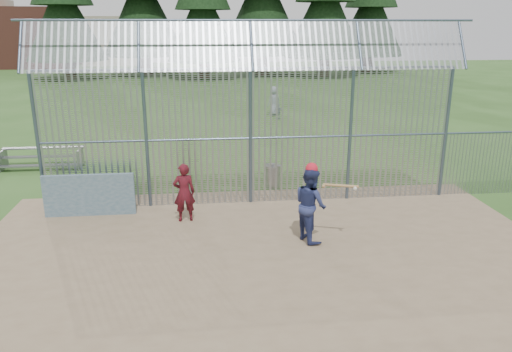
{
  "coord_description": "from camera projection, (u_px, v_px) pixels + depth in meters",
  "views": [
    {
      "loc": [
        -1.39,
        -10.71,
        5.24
      ],
      "look_at": [
        0.0,
        2.0,
        1.3
      ],
      "focal_mm": 35.0,
      "sensor_mm": 36.0,
      "label": 1
    }
  ],
  "objects": [
    {
      "name": "distant_buildings",
      "position": [
        24.0,
        36.0,
        62.06
      ],
      "size": [
        26.5,
        10.5,
        8.0
      ],
      "color": "brown",
      "rests_on": "ground"
    },
    {
      "name": "trash_can",
      "position": [
        272.0,
        176.0,
        16.53
      ],
      "size": [
        0.56,
        0.56,
        0.82
      ],
      "color": "gray",
      "rests_on": "ground"
    },
    {
      "name": "onlooker",
      "position": [
        184.0,
        192.0,
        13.51
      ],
      "size": [
        0.64,
        0.46,
        1.62
      ],
      "primitive_type": "imported",
      "rotation": [
        0.0,
        0.0,
        3.27
      ],
      "color": "maroon",
      "rests_on": "dirt_infield"
    },
    {
      "name": "bleacher",
      "position": [
        42.0,
        158.0,
        18.64
      ],
      "size": [
        3.0,
        0.95,
        0.72
      ],
      "color": "slate",
      "rests_on": "ground"
    },
    {
      "name": "batter",
      "position": [
        310.0,
        204.0,
        12.28
      ],
      "size": [
        0.96,
        1.09,
        1.87
      ],
      "primitive_type": "imported",
      "rotation": [
        0.0,
        0.0,
        1.89
      ],
      "color": "navy",
      "rests_on": "dirt_infield"
    },
    {
      "name": "ground",
      "position": [
        265.0,
        253.0,
        11.86
      ],
      "size": [
        120.0,
        120.0,
        0.0
      ],
      "primitive_type": "plane",
      "color": "#2D511E",
      "rests_on": "ground"
    },
    {
      "name": "bg_kid_standing",
      "position": [
        274.0,
        101.0,
        29.09
      ],
      "size": [
        0.99,
        0.88,
        1.7
      ],
      "primitive_type": "imported",
      "rotation": [
        0.0,
        0.0,
        3.65
      ],
      "color": "gray",
      "rests_on": "ground"
    },
    {
      "name": "backstop_fence",
      "position": [
        312.0,
        125.0,
        14.61
      ],
      "size": [
        20.09,
        0.81,
        5.3
      ],
      "color": "#47566B",
      "rests_on": "ground"
    },
    {
      "name": "bg_kid_seated",
      "position": [
        279.0,
        112.0,
        28.06
      ],
      "size": [
        0.55,
        0.48,
        0.89
      ],
      "primitive_type": "imported",
      "rotation": [
        0.0,
        0.0,
        2.51
      ],
      "color": "slate",
      "rests_on": "ground"
    },
    {
      "name": "batting_gear",
      "position": [
        316.0,
        172.0,
        12.01
      ],
      "size": [
        1.26,
        0.55,
        0.61
      ],
      "color": "red",
      "rests_on": "ground"
    },
    {
      "name": "dirt_infield",
      "position": [
        268.0,
        262.0,
        11.38
      ],
      "size": [
        14.0,
        10.0,
        0.02
      ],
      "primitive_type": "cube",
      "color": "#756047",
      "rests_on": "ground"
    },
    {
      "name": "dugout_wall",
      "position": [
        89.0,
        195.0,
        13.96
      ],
      "size": [
        2.5,
        0.12,
        1.2
      ],
      "primitive_type": "cube",
      "color": "#38566B",
      "rests_on": "dirt_infield"
    }
  ]
}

